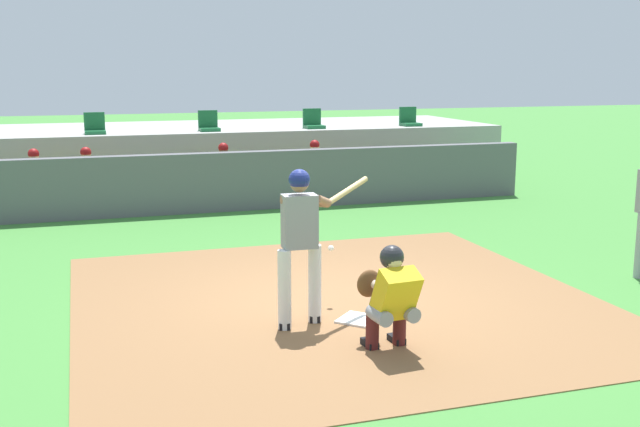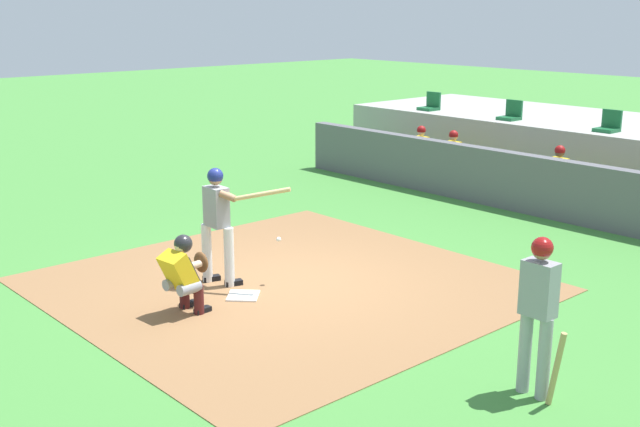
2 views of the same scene
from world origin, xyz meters
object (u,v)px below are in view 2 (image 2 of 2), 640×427
at_px(dugout_player_1, 449,157).
at_px(catcher_crouched, 185,271).
at_px(home_plate, 243,296).
at_px(batter_at_plate, 219,219).
at_px(on_deck_batter, 539,307).
at_px(stadium_seat_0, 430,105).
at_px(dugout_player_2, 555,175).
at_px(stadium_seat_2, 609,125).
at_px(dugout_player_0, 417,152).
at_px(stadium_seat_1, 511,114).

bearing_deg(dugout_player_1, catcher_crouched, -72.75).
relative_size(home_plate, batter_at_plate, 0.24).
bearing_deg(batter_at_plate, home_plate, -6.12).
distance_m(on_deck_batter, stadium_seat_0, 13.68).
xyz_separation_m(catcher_crouched, stadium_seat_0, (-5.17, 11.13, 0.93)).
xyz_separation_m(home_plate, on_deck_batter, (4.52, 0.56, 1.00)).
xyz_separation_m(batter_at_plate, catcher_crouched, (0.65, -1.02, -0.43)).
xyz_separation_m(on_deck_batter, dugout_player_2, (-4.53, 7.59, -0.35)).
bearing_deg(stadium_seat_2, batter_at_plate, -93.81).
xyz_separation_m(dugout_player_0, stadium_seat_2, (3.85, 2.03, 0.86)).
bearing_deg(stadium_seat_0, dugout_player_0, -56.39).
distance_m(stadium_seat_0, stadium_seat_2, 5.20).
bearing_deg(on_deck_batter, stadium_seat_2, 115.15).
bearing_deg(stadium_seat_2, dugout_player_0, -152.13).
distance_m(catcher_crouched, stadium_seat_2, 11.17).
height_order(home_plate, stadium_seat_1, stadium_seat_1).
relative_size(catcher_crouched, dugout_player_0, 1.60).
relative_size(dugout_player_1, stadium_seat_2, 2.71).
xyz_separation_m(home_plate, stadium_seat_1, (-2.60, 10.18, 1.51)).
bearing_deg(batter_at_plate, on_deck_batter, 5.36).
relative_size(catcher_crouched, dugout_player_2, 1.60).
distance_m(on_deck_batter, dugout_player_2, 8.84).
height_order(home_plate, catcher_crouched, catcher_crouched).
xyz_separation_m(catcher_crouched, dugout_player_2, (0.01, 9.09, 0.07)).
height_order(batter_at_plate, catcher_crouched, batter_at_plate).
bearing_deg(dugout_player_1, on_deck_batter, -45.85).
height_order(dugout_player_0, dugout_player_1, same).
xyz_separation_m(batter_at_plate, stadium_seat_0, (-4.53, 10.11, 0.50)).
bearing_deg(stadium_seat_2, on_deck_batter, -64.85).
xyz_separation_m(dugout_player_0, dugout_player_2, (3.83, 0.00, 0.00)).
height_order(home_plate, stadium_seat_2, stadium_seat_2).
height_order(dugout_player_2, stadium_seat_1, stadium_seat_1).
xyz_separation_m(catcher_crouched, on_deck_batter, (4.54, 1.51, 0.41)).
height_order(stadium_seat_0, stadium_seat_1, same).
relative_size(batter_at_plate, stadium_seat_2, 3.76).
distance_m(home_plate, dugout_player_1, 8.65).
distance_m(catcher_crouched, dugout_player_1, 9.52).
relative_size(on_deck_batter, stadium_seat_0, 3.72).
xyz_separation_m(home_plate, batter_at_plate, (-0.67, 0.07, 1.01)).
bearing_deg(dugout_player_2, home_plate, -89.87).
distance_m(home_plate, catcher_crouched, 1.11).
bearing_deg(on_deck_batter, dugout_player_2, 120.87).
height_order(batter_at_plate, on_deck_batter, batter_at_plate).
relative_size(dugout_player_0, stadium_seat_1, 2.71).
relative_size(home_plate, dugout_player_2, 0.34).
bearing_deg(stadium_seat_0, dugout_player_2, -21.44).
relative_size(batter_at_plate, stadium_seat_0, 3.76).
bearing_deg(catcher_crouched, on_deck_batter, 18.37).
distance_m(catcher_crouched, stadium_seat_0, 12.31).
height_order(on_deck_batter, stadium_seat_0, stadium_seat_0).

